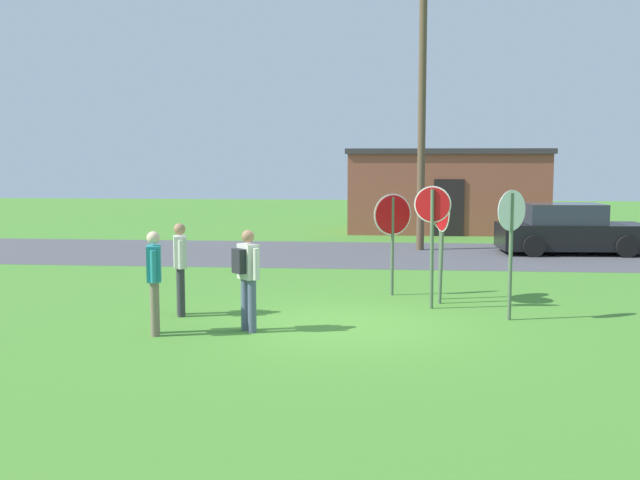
{
  "coord_description": "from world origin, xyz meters",
  "views": [
    {
      "loc": [
        0.79,
        -12.89,
        2.85
      ],
      "look_at": [
        -0.59,
        1.55,
        1.3
      ],
      "focal_mm": 42.82,
      "sensor_mm": 36.0,
      "label": 1
    }
  ],
  "objects": [
    {
      "name": "stop_sign_far_back",
      "position": [
        1.75,
        2.13,
        1.52
      ],
      "size": [
        0.27,
        0.77,
        2.22
      ],
      "color": "#51664C",
      "rests_on": "ground"
    },
    {
      "name": "stop_sign_low_front",
      "position": [
        2.86,
        0.68,
        1.57
      ],
      "size": [
        0.55,
        0.48,
        2.31
      ],
      "color": "#51664C",
      "rests_on": "ground"
    },
    {
      "name": "stop_sign_nearest",
      "position": [
        1.54,
        1.55,
        1.58
      ],
      "size": [
        0.69,
        0.19,
        2.34
      ],
      "color": "#51664C",
      "rests_on": "ground"
    },
    {
      "name": "person_on_left",
      "position": [
        -1.58,
        -0.67,
        0.98
      ],
      "size": [
        0.47,
        0.48,
        1.69
      ],
      "color": "#4C5670",
      "rests_on": "ground"
    },
    {
      "name": "parked_car_on_street",
      "position": [
        6.1,
        10.56,
        0.69
      ],
      "size": [
        4.4,
        2.21,
        1.51
      ],
      "color": "black",
      "rests_on": "ground"
    },
    {
      "name": "ground_plane",
      "position": [
        0.0,
        0.0,
        0.0
      ],
      "size": [
        80.0,
        80.0,
        0.0
      ],
      "primitive_type": "plane",
      "color": "#47842D"
    },
    {
      "name": "person_near_signs",
      "position": [
        -3.04,
        -1.03,
        0.95
      ],
      "size": [
        0.31,
        0.55,
        1.69
      ],
      "color": "#7A6B56",
      "rests_on": "ground"
    },
    {
      "name": "utility_pole",
      "position": [
        1.66,
        11.06,
        4.6
      ],
      "size": [
        1.8,
        0.24,
        8.82
      ],
      "color": "brown",
      "rests_on": "ground"
    },
    {
      "name": "person_in_dark_shirt",
      "position": [
        -3.04,
        0.5,
        0.95
      ],
      "size": [
        0.32,
        0.54,
        1.69
      ],
      "color": "#2D2D33",
      "rests_on": "ground"
    },
    {
      "name": "stop_sign_leaning_right",
      "position": [
        0.79,
        2.96,
        1.46
      ],
      "size": [
        0.77,
        0.43,
        2.13
      ],
      "color": "#51664C",
      "rests_on": "ground"
    },
    {
      "name": "building_background",
      "position": [
        2.85,
        17.39,
        1.62
      ],
      "size": [
        7.67,
        4.08,
        3.22
      ],
      "color": "brown",
      "rests_on": "ground"
    },
    {
      "name": "street_asphalt",
      "position": [
        0.0,
        9.85,
        0.0
      ],
      "size": [
        60.0,
        6.4,
        0.01
      ],
      "primitive_type": "cube",
      "color": "#4C4C51",
      "rests_on": "ground"
    },
    {
      "name": "stop_sign_center_cluster",
      "position": [
        1.76,
        2.6,
        1.54
      ],
      "size": [
        0.41,
        0.7,
        2.24
      ],
      "color": "#51664C",
      "rests_on": "ground"
    }
  ]
}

